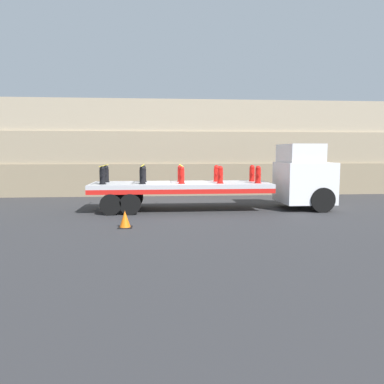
% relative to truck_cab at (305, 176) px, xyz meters
% --- Properties ---
extents(ground_plane, '(120.00, 120.00, 0.00)m').
position_rel_truck_cab_xyz_m(ground_plane, '(-5.79, 0.00, -1.50)').
color(ground_plane, '#2D2D30').
extents(rock_cliff, '(60.00, 3.30, 5.80)m').
position_rel_truck_cab_xyz_m(rock_cliff, '(-5.79, 7.18, 1.40)').
color(rock_cliff, '#84755B').
rests_on(rock_cliff, ground_plane).
extents(truck_cab, '(2.23, 2.68, 3.00)m').
position_rel_truck_cab_xyz_m(truck_cab, '(0.00, 0.00, 0.00)').
color(truck_cab, silver).
rests_on(truck_cab, ground_plane).
extents(flatbed_trailer, '(8.03, 2.61, 1.25)m').
position_rel_truck_cab_xyz_m(flatbed_trailer, '(-6.29, 0.00, -0.49)').
color(flatbed_trailer, '#B2B2B7').
rests_on(flatbed_trailer, ground_plane).
extents(fire_hydrant_black_near_0, '(0.31, 0.51, 0.78)m').
position_rel_truck_cab_xyz_m(fire_hydrant_black_near_0, '(-9.20, -0.55, 0.13)').
color(fire_hydrant_black_near_0, black).
rests_on(fire_hydrant_black_near_0, flatbed_trailer).
extents(fire_hydrant_black_far_0, '(0.31, 0.51, 0.78)m').
position_rel_truck_cab_xyz_m(fire_hydrant_black_far_0, '(-9.20, 0.55, 0.13)').
color(fire_hydrant_black_far_0, black).
rests_on(fire_hydrant_black_far_0, flatbed_trailer).
extents(fire_hydrant_black_near_1, '(0.31, 0.51, 0.78)m').
position_rel_truck_cab_xyz_m(fire_hydrant_black_near_1, '(-7.50, -0.55, 0.13)').
color(fire_hydrant_black_near_1, black).
rests_on(fire_hydrant_black_near_1, flatbed_trailer).
extents(fire_hydrant_black_far_1, '(0.31, 0.51, 0.78)m').
position_rel_truck_cab_xyz_m(fire_hydrant_black_far_1, '(-7.50, 0.55, 0.13)').
color(fire_hydrant_black_far_1, black).
rests_on(fire_hydrant_black_far_1, flatbed_trailer).
extents(fire_hydrant_red_near_2, '(0.31, 0.51, 0.78)m').
position_rel_truck_cab_xyz_m(fire_hydrant_red_near_2, '(-5.79, -0.55, 0.13)').
color(fire_hydrant_red_near_2, red).
rests_on(fire_hydrant_red_near_2, flatbed_trailer).
extents(fire_hydrant_red_far_2, '(0.31, 0.51, 0.78)m').
position_rel_truck_cab_xyz_m(fire_hydrant_red_far_2, '(-5.79, 0.55, 0.13)').
color(fire_hydrant_red_far_2, red).
rests_on(fire_hydrant_red_far_2, flatbed_trailer).
extents(fire_hydrant_red_near_3, '(0.31, 0.51, 0.78)m').
position_rel_truck_cab_xyz_m(fire_hydrant_red_near_3, '(-4.08, -0.55, 0.13)').
color(fire_hydrant_red_near_3, red).
rests_on(fire_hydrant_red_near_3, flatbed_trailer).
extents(fire_hydrant_red_far_3, '(0.31, 0.51, 0.78)m').
position_rel_truck_cab_xyz_m(fire_hydrant_red_far_3, '(-4.08, 0.55, 0.13)').
color(fire_hydrant_red_far_3, red).
rests_on(fire_hydrant_red_far_3, flatbed_trailer).
extents(fire_hydrant_red_near_4, '(0.31, 0.51, 0.78)m').
position_rel_truck_cab_xyz_m(fire_hydrant_red_near_4, '(-2.38, -0.55, 0.13)').
color(fire_hydrant_red_near_4, red).
rests_on(fire_hydrant_red_near_4, flatbed_trailer).
extents(fire_hydrant_red_far_4, '(0.31, 0.51, 0.78)m').
position_rel_truck_cab_xyz_m(fire_hydrant_red_far_4, '(-2.38, 0.55, 0.13)').
color(fire_hydrant_red_far_4, red).
rests_on(fire_hydrant_red_far_4, flatbed_trailer).
extents(cargo_strap_rear, '(0.05, 2.71, 0.01)m').
position_rel_truck_cab_xyz_m(cargo_strap_rear, '(-9.20, 0.00, 0.54)').
color(cargo_strap_rear, yellow).
rests_on(cargo_strap_rear, fire_hydrant_black_near_0).
extents(cargo_strap_middle, '(0.05, 2.71, 0.01)m').
position_rel_truck_cab_xyz_m(cargo_strap_middle, '(-7.50, 0.00, 0.54)').
color(cargo_strap_middle, yellow).
rests_on(cargo_strap_middle, fire_hydrant_black_near_1).
extents(cargo_strap_front, '(0.05, 2.71, 0.01)m').
position_rel_truck_cab_xyz_m(cargo_strap_front, '(-5.79, 0.00, 0.54)').
color(cargo_strap_front, yellow).
rests_on(cargo_strap_front, fire_hydrant_red_near_2).
extents(traffic_cone, '(0.49, 0.49, 0.60)m').
position_rel_truck_cab_xyz_m(traffic_cone, '(-7.96, -3.88, -1.21)').
color(traffic_cone, black).
rests_on(traffic_cone, ground_plane).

